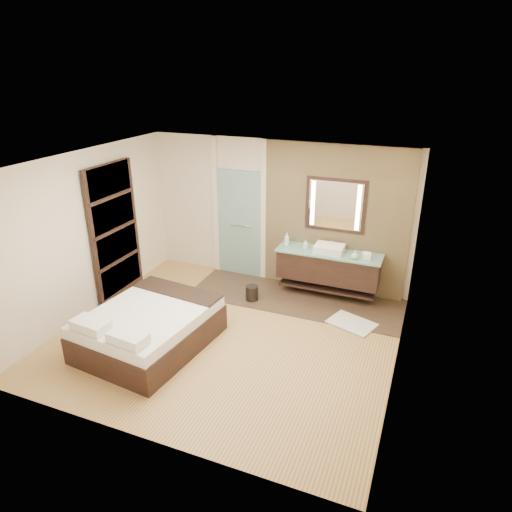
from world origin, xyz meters
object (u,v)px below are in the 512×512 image
at_px(waste_bin, 252,293).
at_px(vanity, 328,266).
at_px(bed, 149,328).
at_px(mirror_unit, 335,205).

bearing_deg(waste_bin, vanity, 29.46).
xyz_separation_m(bed, waste_bin, (0.87, 1.89, -0.16)).
bearing_deg(waste_bin, bed, -114.83).
distance_m(vanity, waste_bin, 1.45).
relative_size(mirror_unit, waste_bin, 3.80).
height_order(mirror_unit, waste_bin, mirror_unit).
bearing_deg(vanity, mirror_unit, 90.00).
relative_size(vanity, mirror_unit, 1.75).
distance_m(vanity, mirror_unit, 1.10).
bearing_deg(waste_bin, mirror_unit, 37.36).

